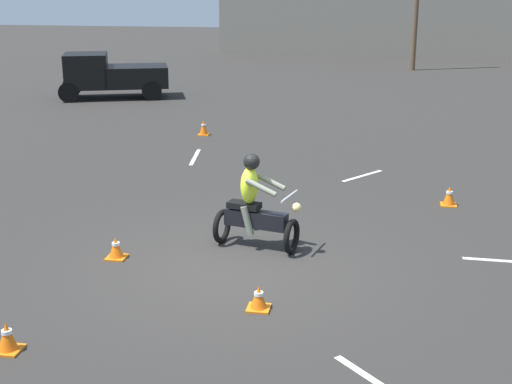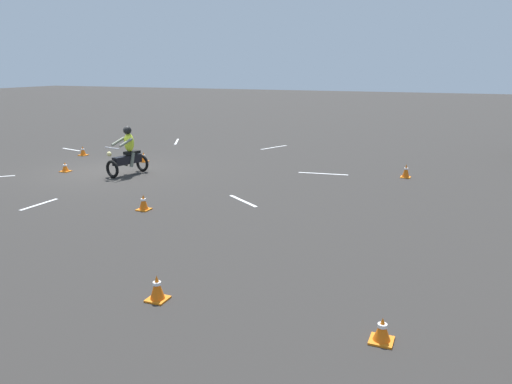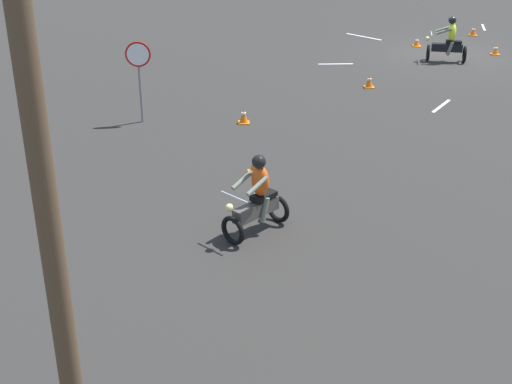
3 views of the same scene
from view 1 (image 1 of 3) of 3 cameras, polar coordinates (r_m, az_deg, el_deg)
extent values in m
plane|color=#2D2B28|center=(11.48, -2.02, -6.03)|extent=(120.00, 120.00, 0.00)
torus|color=black|center=(11.95, 2.86, -3.58)|extent=(0.24, 0.61, 0.60)
torus|color=black|center=(12.43, -2.75, -2.75)|extent=(0.24, 0.61, 0.60)
cube|color=black|center=(12.10, 0.00, -2.18)|extent=(1.13, 0.49, 0.28)
cube|color=black|center=(12.12, -0.95, -1.06)|extent=(0.61, 0.38, 0.10)
cylinder|color=silver|center=(11.74, 2.69, -0.33)|extent=(0.20, 0.69, 0.04)
sphere|color=#F2E08C|center=(11.75, 3.27, -1.25)|extent=(0.19, 0.19, 0.16)
ellipsoid|color=#D8F233|center=(11.98, -0.53, 0.52)|extent=(0.37, 0.45, 0.64)
cylinder|color=slate|center=(11.67, 0.42, 0.35)|extent=(0.55, 0.22, 0.27)
cylinder|color=slate|center=(12.02, 1.17, 0.84)|extent=(0.55, 0.22, 0.27)
cylinder|color=slate|center=(12.02, -0.70, -2.31)|extent=(0.27, 0.17, 0.51)
cylinder|color=slate|center=(12.26, -0.17, -1.93)|extent=(0.27, 0.17, 0.51)
sphere|color=black|center=(11.85, -0.35, 2.45)|extent=(0.34, 0.34, 0.28)
cylinder|color=black|center=(29.60, -14.50, 8.21)|extent=(0.80, 0.49, 0.76)
cylinder|color=black|center=(27.92, -14.77, 7.72)|extent=(0.80, 0.49, 0.76)
cylinder|color=black|center=(29.50, -8.43, 8.52)|extent=(0.80, 0.49, 0.76)
cylinder|color=black|center=(27.81, -8.35, 8.05)|extent=(0.80, 0.49, 0.76)
cube|color=black|center=(28.59, -9.54, 9.13)|extent=(2.90, 2.59, 0.80)
cube|color=black|center=(28.62, -13.42, 9.43)|extent=(2.14, 2.32, 1.30)
cube|color=black|center=(28.63, -14.78, 10.04)|extent=(0.68, 1.64, 0.56)
cube|color=orange|center=(9.54, -19.18, -11.84)|extent=(0.32, 0.32, 0.03)
cone|color=orange|center=(9.46, -19.29, -10.80)|extent=(0.24, 0.24, 0.36)
cylinder|color=white|center=(9.43, -19.32, -10.51)|extent=(0.13, 0.13, 0.05)
cube|color=orange|center=(21.29, -4.20, 4.60)|extent=(0.32, 0.32, 0.03)
cone|color=orange|center=(21.24, -4.22, 5.20)|extent=(0.24, 0.24, 0.43)
cylinder|color=white|center=(21.23, -4.22, 5.37)|extent=(0.13, 0.13, 0.05)
cube|color=orange|center=(12.04, -11.09, -5.16)|extent=(0.32, 0.32, 0.03)
cone|color=orange|center=(11.98, -11.14, -4.32)|extent=(0.24, 0.24, 0.34)
cylinder|color=white|center=(11.96, -11.15, -4.09)|extent=(0.13, 0.13, 0.05)
cube|color=orange|center=(10.08, 0.21, -9.28)|extent=(0.32, 0.32, 0.03)
cone|color=orange|center=(10.00, 0.21, -8.39)|extent=(0.24, 0.24, 0.31)
cylinder|color=white|center=(9.99, 0.21, -8.14)|extent=(0.13, 0.13, 0.05)
cube|color=orange|center=(15.06, 15.15, -1.00)|extent=(0.32, 0.32, 0.03)
cone|color=orange|center=(15.00, 15.20, -0.24)|extent=(0.24, 0.24, 0.38)
cylinder|color=white|center=(14.98, 15.22, -0.03)|extent=(0.13, 0.13, 0.05)
cube|color=silver|center=(12.39, 19.12, -5.22)|extent=(1.27, 0.13, 0.01)
cube|color=silver|center=(16.93, 8.51, 1.29)|extent=(0.93, 1.21, 0.01)
cube|color=silver|center=(18.62, -4.90, 2.81)|extent=(0.32, 1.72, 0.01)
camera|label=2|loc=(24.81, 39.43, 11.14)|focal=35.00mm
camera|label=3|loc=(37.23, 21.18, 19.27)|focal=50.00mm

